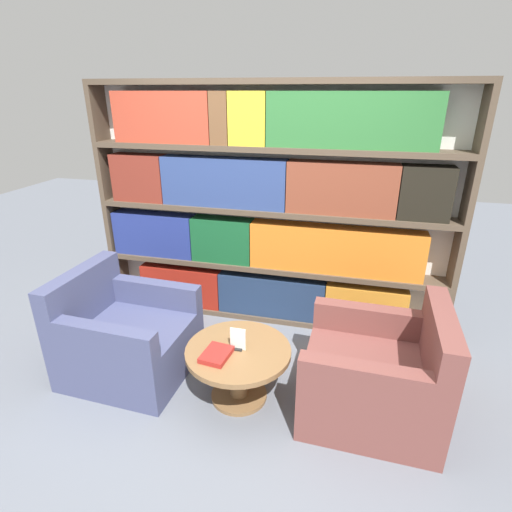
# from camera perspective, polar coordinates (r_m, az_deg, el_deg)

# --- Properties ---
(ground_plane) EXTENTS (14.00, 14.00, 0.00)m
(ground_plane) POSITION_cam_1_polar(r_m,az_deg,el_deg) (3.09, -4.55, -22.19)
(ground_plane) COLOR slate
(bookshelf) EXTENTS (3.38, 0.30, 2.27)m
(bookshelf) POSITION_cam_1_polar(r_m,az_deg,el_deg) (3.77, 1.63, 6.52)
(bookshelf) COLOR silver
(bookshelf) RESTS_ON ground_plane
(armchair_left) EXTENTS (0.96, 0.89, 0.86)m
(armchair_left) POSITION_cam_1_polar(r_m,az_deg,el_deg) (3.49, -18.09, -11.13)
(armchair_left) COLOR #42476B
(armchair_left) RESTS_ON ground_plane
(armchair_right) EXTENTS (0.95, 0.88, 0.86)m
(armchair_right) POSITION_cam_1_polar(r_m,az_deg,el_deg) (3.06, 16.84, -16.29)
(armchair_right) COLOR brown
(armchair_right) RESTS_ON ground_plane
(coffee_table) EXTENTS (0.77, 0.77, 0.44)m
(coffee_table) POSITION_cam_1_polar(r_m,az_deg,el_deg) (3.05, -2.52, -15.00)
(coffee_table) COLOR brown
(coffee_table) RESTS_ON ground_plane
(table_sign) EXTENTS (0.11, 0.06, 0.17)m
(table_sign) POSITION_cam_1_polar(r_m,az_deg,el_deg) (2.93, -2.59, -11.94)
(table_sign) COLOR black
(table_sign) RESTS_ON coffee_table
(stray_book) EXTENTS (0.21, 0.25, 0.04)m
(stray_book) POSITION_cam_1_polar(r_m,az_deg,el_deg) (2.90, -5.68, -13.82)
(stray_book) COLOR maroon
(stray_book) RESTS_ON coffee_table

